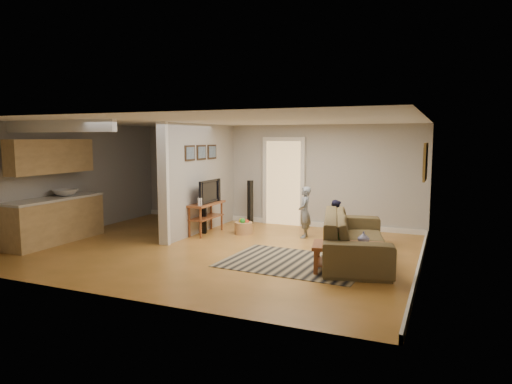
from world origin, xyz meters
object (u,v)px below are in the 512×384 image
coffee_table (349,251)px  sofa (355,259)px  toy_basket (244,227)px  child (304,237)px  toddler (335,244)px  speaker_right (250,202)px  tv_console (206,206)px  speaker_left (204,212)px

coffee_table → sofa: bearing=94.6°
toy_basket → child: size_ratio=0.37×
sofa → toy_basket: (-2.76, 1.19, 0.15)m
toy_basket → child: child is taller
coffee_table → toddler: size_ratio=1.38×
toddler → speaker_right: bearing=10.6°
sofa → coffee_table: bearing=171.5°
sofa → speaker_right: bearing=39.3°
speaker_right → toddler: (2.51, -1.34, -0.56)m
tv_console → child: tv_console is taller
tv_console → sofa: bearing=-13.4°
tv_console → child: (2.18, 0.50, -0.65)m
speaker_right → child: speaker_right is taller
speaker_left → toddler: 3.05m
speaker_right → coffee_table: bearing=-24.3°
toy_basket → child: 1.41m
coffee_table → toy_basket: bearing=144.4°
sofa → speaker_left: (-3.61, 0.89, 0.50)m
tv_console → speaker_left: speaker_left is taller
tv_console → toddler: 3.01m
speaker_left → speaker_right: bearing=55.9°
coffee_table → speaker_right: speaker_right is taller
speaker_right → child: bearing=-9.1°
speaker_left → speaker_right: (0.49, 1.50, 0.05)m
toy_basket → sofa: bearing=-23.4°
speaker_left → sofa: bearing=-30.0°
sofa → coffee_table: (0.07, -0.83, 0.35)m
coffee_table → speaker_left: speaker_left is taller
tv_console → speaker_left: size_ratio=1.13×
tv_console → speaker_left: bearing=164.8°
speaker_right → toddler: size_ratio=1.21×
speaker_left → toy_basket: speaker_left is taller
child → speaker_right: bearing=-131.5°
toy_basket → toddler: bearing=-3.6°
speaker_right → child: size_ratio=0.99×
sofa → child: 1.94m
speaker_right → speaker_left: bearing=-87.0°
speaker_left → speaker_right: speaker_right is taller
coffee_table → speaker_right: bearing=134.6°
speaker_left → coffee_table: bearing=-41.3°
child → toddler: bearing=56.1°
coffee_table → speaker_left: size_ratio=1.26×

